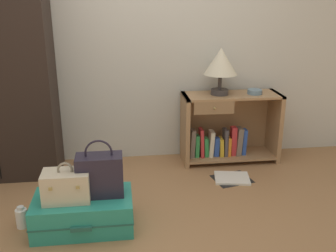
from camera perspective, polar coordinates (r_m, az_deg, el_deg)
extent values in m
plane|color=#9E7047|center=(2.82, -2.32, -15.95)|extent=(9.00, 9.00, 0.00)
cube|color=beige|center=(3.83, -4.65, 14.14)|extent=(6.40, 0.10, 2.60)
cube|color=#A37A51|center=(3.82, 2.49, -0.53)|extent=(0.04, 0.35, 0.69)
cube|color=#A37A51|center=(4.07, 15.24, 0.02)|extent=(0.04, 0.35, 0.69)
cube|color=#A37A51|center=(3.83, 9.32, 4.46)|extent=(0.95, 0.35, 0.02)
cube|color=#A37A51|center=(4.02, 8.86, -4.13)|extent=(0.87, 0.35, 0.02)
cube|color=#A37A51|center=(4.08, 8.41, 0.53)|extent=(0.87, 0.01, 0.67)
cube|color=#8F6B47|center=(3.64, 6.74, 2.66)|extent=(0.38, 0.02, 0.12)
sphere|color=#9E844C|center=(3.62, 6.80, 2.60)|extent=(0.02, 0.02, 0.02)
cube|color=#726659|center=(3.86, 3.58, -2.55)|extent=(0.06, 0.10, 0.28)
cube|color=green|center=(3.88, 4.25, -2.92)|extent=(0.04, 0.09, 0.22)
cube|color=red|center=(3.87, 4.90, -2.44)|extent=(0.05, 0.11, 0.29)
cube|color=green|center=(3.90, 5.55, -3.05)|extent=(0.05, 0.09, 0.19)
cube|color=beige|center=(3.90, 6.27, -2.56)|extent=(0.05, 0.12, 0.26)
cube|color=#2D51B2|center=(3.92, 7.06, -3.00)|extent=(0.06, 0.08, 0.19)
cube|color=gold|center=(3.94, 7.71, -3.00)|extent=(0.05, 0.12, 0.19)
cube|color=#4C474C|center=(3.93, 8.36, -2.33)|extent=(0.04, 0.12, 0.28)
cube|color=orange|center=(3.95, 8.80, -2.88)|extent=(0.03, 0.12, 0.19)
cube|color=red|center=(3.95, 9.52, -2.16)|extent=(0.06, 0.08, 0.29)
cube|color=#726659|center=(3.97, 10.27, -2.19)|extent=(0.06, 0.12, 0.28)
cube|color=#2D51B2|center=(3.99, 11.01, -2.27)|extent=(0.05, 0.08, 0.26)
cylinder|color=#3D3838|center=(3.79, 7.52, 4.97)|extent=(0.17, 0.17, 0.05)
cylinder|color=#3D3838|center=(3.77, 7.58, 6.40)|extent=(0.04, 0.04, 0.14)
cone|color=beige|center=(3.73, 7.71, 9.35)|extent=(0.32, 0.32, 0.25)
cylinder|color=slate|center=(3.86, 12.54, 4.90)|extent=(0.14, 0.14, 0.04)
cube|color=teal|center=(2.92, -12.22, -12.19)|extent=(0.70, 0.40, 0.24)
cube|color=#235E52|center=(2.92, -12.22, -12.19)|extent=(0.70, 0.41, 0.01)
cube|color=#235E52|center=(2.74, -12.57, -14.48)|extent=(0.14, 0.02, 0.03)
cube|color=beige|center=(2.81, -14.61, -8.48)|extent=(0.32, 0.20, 0.21)
torus|color=gray|center=(2.75, -14.82, -6.16)|extent=(0.11, 0.02, 0.11)
cube|color=tan|center=(2.71, -16.79, -8.80)|extent=(0.02, 0.01, 0.02)
cube|color=tan|center=(2.69, -13.04, -8.73)|extent=(0.02, 0.01, 0.02)
cube|color=#231E2D|center=(2.81, -9.91, -7.10)|extent=(0.33, 0.17, 0.30)
torus|color=#231E2D|center=(2.74, -10.10, -3.90)|extent=(0.19, 0.01, 0.19)
cylinder|color=white|center=(3.07, -20.56, -12.50)|extent=(0.08, 0.08, 0.14)
cylinder|color=silver|center=(3.03, -20.74, -11.16)|extent=(0.05, 0.05, 0.02)
cube|color=white|center=(3.64, 9.32, -7.51)|extent=(0.35, 0.31, 0.02)
cube|color=black|center=(3.64, 9.31, -7.62)|extent=(0.38, 0.34, 0.01)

